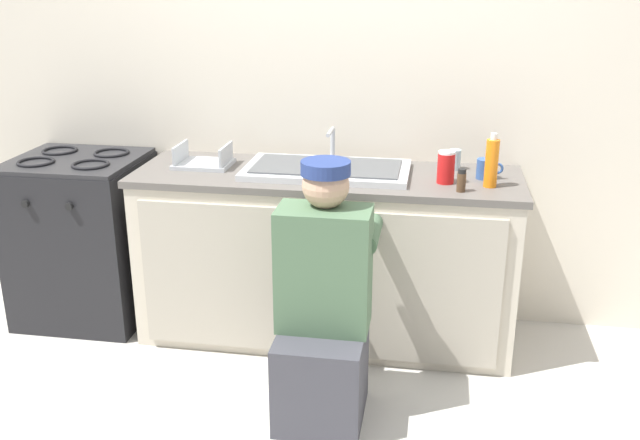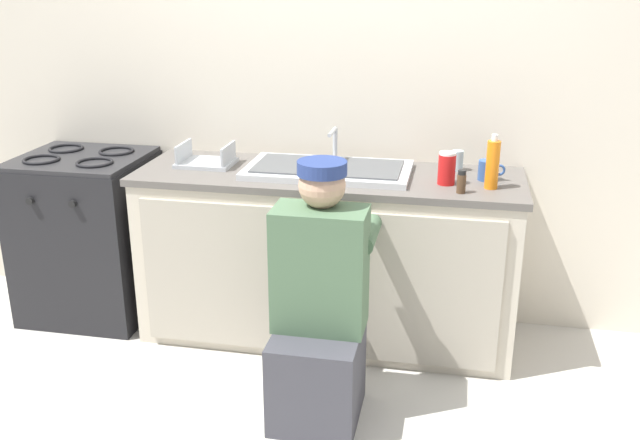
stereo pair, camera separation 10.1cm
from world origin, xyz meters
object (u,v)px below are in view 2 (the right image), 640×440
spice_bottle_pepper (461,182)px  soap_bottle_orange (493,164)px  stove_range (89,235)px  coffee_mug (487,170)px  dish_rack_tray (206,160)px  plumber_person (319,315)px  soda_cup_red (447,168)px  water_glass (457,161)px  sink_double_basin (328,169)px

spice_bottle_pepper → soap_bottle_orange: (0.13, 0.10, 0.06)m
stove_range → coffee_mug: coffee_mug is taller
dish_rack_tray → soap_bottle_orange: size_ratio=1.12×
plumber_person → coffee_mug: (0.66, 0.73, 0.46)m
soda_cup_red → water_glass: bearing=80.0°
water_glass → dish_rack_tray: size_ratio=0.36×
sink_double_basin → stove_range: bearing=-179.9°
water_glass → soda_cup_red: (-0.04, -0.25, 0.03)m
coffee_mug → water_glass: bearing=135.3°
coffee_mug → soda_cup_red: size_ratio=0.83×
sink_double_basin → water_glass: bearing=15.3°
water_glass → dish_rack_tray: bearing=-173.4°
spice_bottle_pepper → soap_bottle_orange: 0.18m
stove_range → spice_bottle_pepper: 2.03m
water_glass → soda_cup_red: soda_cup_red is taller
water_glass → soap_bottle_orange: 0.32m
coffee_mug → dish_rack_tray: (-1.39, -0.00, -0.02)m
water_glass → spice_bottle_pepper: size_ratio=0.95×
plumber_person → soda_cup_red: bearing=52.9°
sink_double_basin → dish_rack_tray: bearing=177.9°
sink_double_basin → spice_bottle_pepper: sink_double_basin is taller
water_glass → dish_rack_tray: (-1.25, -0.15, -0.03)m
sink_double_basin → spice_bottle_pepper: bearing=-17.7°
water_glass → dish_rack_tray: 1.26m
coffee_mug → spice_bottle_pepper: bearing=-117.0°
sink_double_basin → plumber_person: 0.83m
sink_double_basin → coffee_mug: bearing=2.0°
sink_double_basin → plumber_person: size_ratio=0.72×
sink_double_basin → stove_range: 1.39m
sink_double_basin → plumber_person: bearing=-82.2°
sink_double_basin → water_glass: size_ratio=8.00×
sink_double_basin → spice_bottle_pepper: 0.67m
plumber_person → coffee_mug: plumber_person is taller
sink_double_basin → soda_cup_red: 0.58m
water_glass → spice_bottle_pepper: 0.37m
plumber_person → spice_bottle_pepper: plumber_person is taller
dish_rack_tray → soap_bottle_orange: soap_bottle_orange is taller
water_glass → soda_cup_red: 0.25m
soap_bottle_orange → stove_range: bearing=177.2°
dish_rack_tray → soda_cup_red: soda_cup_red is taller
water_glass → coffee_mug: size_ratio=0.79×
stove_range → water_glass: size_ratio=9.02×
water_glass → coffee_mug: (0.14, -0.14, -0.00)m
stove_range → soap_bottle_orange: size_ratio=3.61×
plumber_person → spice_bottle_pepper: (0.54, 0.50, 0.46)m
water_glass → sink_double_basin: bearing=-164.7°
dish_rack_tray → spice_bottle_pepper: (1.28, -0.23, 0.03)m
dish_rack_tray → soda_cup_red: (1.21, -0.10, 0.05)m
spice_bottle_pepper → soap_bottle_orange: soap_bottle_orange is taller
coffee_mug → spice_bottle_pepper: 0.26m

